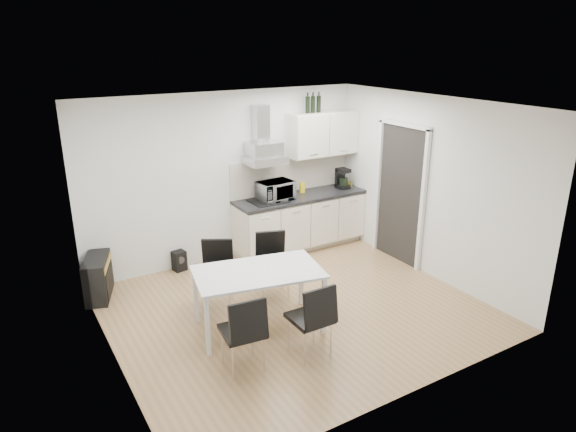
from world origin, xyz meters
name	(u,v)px	position (x,y,z in m)	size (l,w,h in m)	color
ground	(295,309)	(0.00, 0.00, 0.00)	(4.50, 4.50, 0.00)	#AC8453
wall_back	(226,178)	(0.00, 2.00, 1.30)	(4.50, 0.10, 2.60)	white
wall_front	(413,277)	(0.00, -2.00, 1.30)	(4.50, 0.10, 2.60)	white
wall_left	(104,252)	(-2.25, 0.00, 1.30)	(0.10, 4.00, 2.60)	white
wall_right	(429,188)	(2.25, 0.00, 1.30)	(0.10, 4.00, 2.60)	white
ceiling	(296,106)	(0.00, 0.00, 2.60)	(4.50, 4.50, 0.00)	white
doorway	(399,195)	(2.21, 0.55, 1.05)	(0.08, 1.04, 2.10)	white
kitchenette	(301,199)	(1.19, 1.73, 0.83)	(2.22, 0.64, 2.52)	beige
dining_table	(258,277)	(-0.60, -0.14, 0.67)	(1.61, 1.12, 0.75)	white
chair_far_left	(217,276)	(-0.83, 0.57, 0.44)	(0.44, 0.50, 0.88)	black
chair_far_right	(273,267)	(-0.06, 0.45, 0.44)	(0.44, 0.50, 0.88)	black
chair_near_left	(242,332)	(-1.13, -0.78, 0.44)	(0.44, 0.50, 0.88)	black
chair_near_right	(310,319)	(-0.38, -0.92, 0.44)	(0.44, 0.50, 0.88)	black
guitar_amp	(98,278)	(-2.09, 1.65, 0.29)	(0.51, 0.74, 0.57)	black
floor_speaker	(179,261)	(-0.87, 1.90, 0.15)	(0.18, 0.16, 0.31)	black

